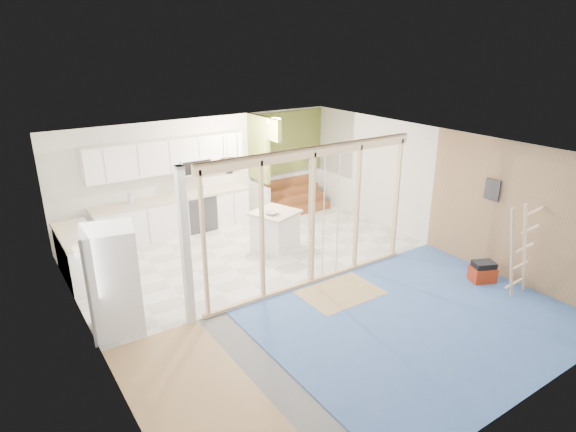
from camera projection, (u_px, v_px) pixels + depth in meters
room at (299, 222)px, 8.38m from camera, size 7.01×8.01×2.61m
floor_overlays at (300, 285)px, 8.91m from camera, size 7.00×8.00×0.03m
stud_frame at (287, 209)px, 8.15m from camera, size 4.66×0.14×2.60m
base_cabinets at (149, 226)px, 10.44m from camera, size 4.45×2.24×0.93m
upper_cabinets at (170, 157)px, 10.73m from camera, size 3.60×0.41×0.85m
green_partition at (282, 177)px, 12.42m from camera, size 2.25×1.51×2.60m
pot_rack at (231, 163)px, 9.45m from camera, size 0.52×0.52×0.72m
sheathing_panel at (521, 216)px, 8.65m from camera, size 0.02×4.00×2.60m
electrical_panel at (492, 190)px, 8.97m from camera, size 0.04×0.30×0.40m
ceiling_light at (274, 120)px, 11.02m from camera, size 0.32×0.32×0.08m
fridge at (114, 281)px, 7.26m from camera, size 0.89×0.86×1.72m
island at (275, 230)px, 10.34m from camera, size 1.12×1.12×0.85m
bowl at (272, 213)px, 10.03m from camera, size 0.32×0.32×0.07m
soap_bottle_a at (130, 196)px, 10.44m from camera, size 0.15×0.15×0.30m
soap_bottle_b at (204, 188)px, 11.19m from camera, size 0.09×0.09×0.19m
toolbox at (483, 272)px, 8.98m from camera, size 0.53×0.47×0.41m
ladder at (520, 250)px, 8.27m from camera, size 0.92×0.09×1.71m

